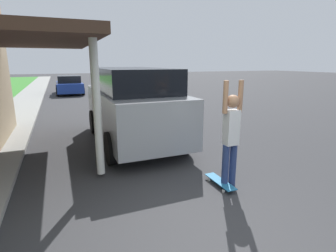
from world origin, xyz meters
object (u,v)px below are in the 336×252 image
object	(u,v)px
car_down_street	(69,85)
skateboard	(220,182)
skateboarder	(231,134)
suv_parked	(132,103)

from	to	relation	value
car_down_street	skateboard	world-z (taller)	car_down_street
car_down_street	skateboarder	size ratio (longest dim) A/B	2.00
car_down_street	skateboard	distance (m)	17.63
suv_parked	car_down_street	size ratio (longest dim) A/B	1.20
car_down_street	skateboard	bearing A→B (deg)	-83.74
car_down_street	skateboard	size ratio (longest dim) A/B	4.97
suv_parked	car_down_street	bearing A→B (deg)	94.65
skateboarder	car_down_street	bearing A→B (deg)	96.63
skateboarder	skateboard	world-z (taller)	skateboarder
suv_parked	skateboard	bearing A→B (deg)	-77.40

